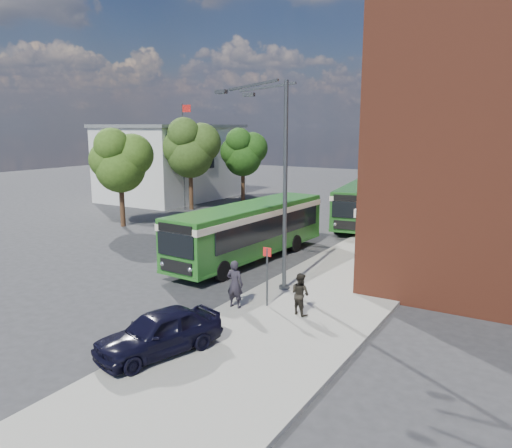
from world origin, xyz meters
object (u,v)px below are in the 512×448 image
Objects in this scene: bus_front at (250,227)px; parked_car at (159,332)px; bus_rear at (366,199)px; street_lamp at (278,183)px.

bus_front is 2.85× the size of parked_car.
bus_front is at bearing -98.11° from bus_rear.
bus_front is (-3.78, 3.82, -2.96)m from street_lamp.
parked_car is at bearing -85.77° from bus_rear.
street_lamp is at bearing -83.79° from bus_rear.
street_lamp reaches higher than bus_rear.
parked_car is (1.84, -24.80, -0.99)m from bus_rear.
bus_rear is (-1.87, 17.20, -2.96)m from street_lamp.
street_lamp is 0.77× the size of bus_front.
bus_front is at bearing 125.45° from parked_car.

